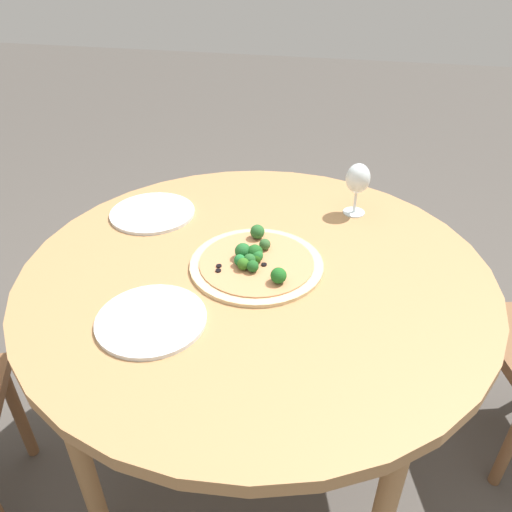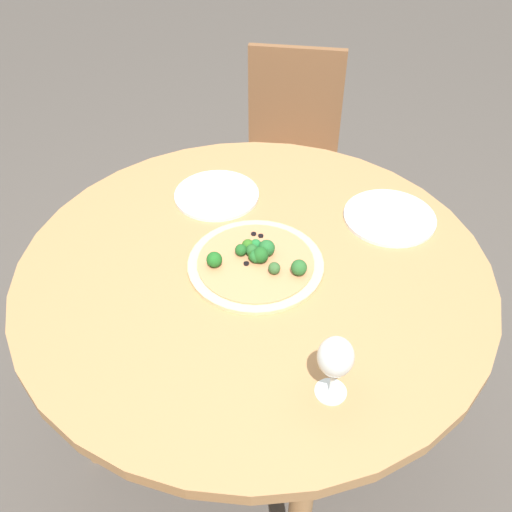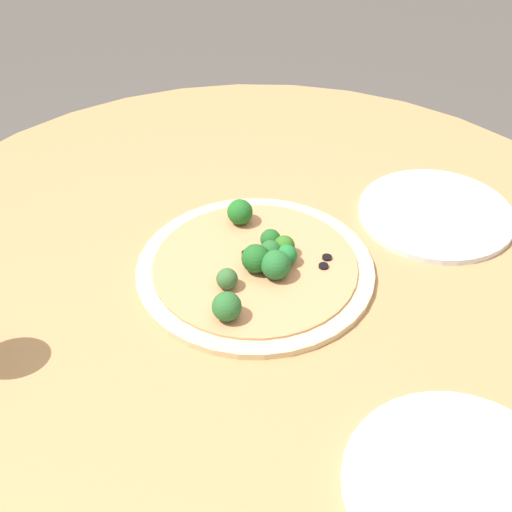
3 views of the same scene
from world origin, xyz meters
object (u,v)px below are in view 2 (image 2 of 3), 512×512
object	(u,v)px
chair_2	(290,157)
pizza	(256,261)
plate_near	(217,195)
wine_glass	(335,358)
plate_far	(390,217)

from	to	relation	value
chair_2	pizza	xyz separation A→B (m)	(0.88, 0.43, 0.30)
pizza	plate_near	bearing A→B (deg)	-124.55
chair_2	wine_glass	world-z (taller)	wine_glass
pizza	plate_far	world-z (taller)	pizza
pizza	plate_far	distance (m)	0.41
chair_2	plate_far	world-z (taller)	chair_2
chair_2	plate_far	xyz separation A→B (m)	(0.52, 0.62, 0.30)
plate_near	pizza	bearing A→B (deg)	55.45
wine_glass	plate_far	xyz separation A→B (m)	(-0.59, -0.14, -0.10)
pizza	chair_2	bearing A→B (deg)	-154.18
plate_near	plate_far	bearing A→B (deg)	111.76
pizza	wine_glass	size ratio (longest dim) A/B	2.15
chair_2	plate_near	size ratio (longest dim) A/B	3.65
pizza	plate_near	size ratio (longest dim) A/B	1.40
pizza	wine_glass	xyz separation A→B (m)	(0.23, 0.34, 0.10)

